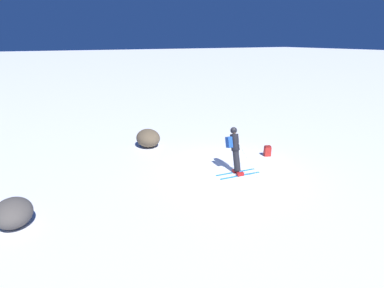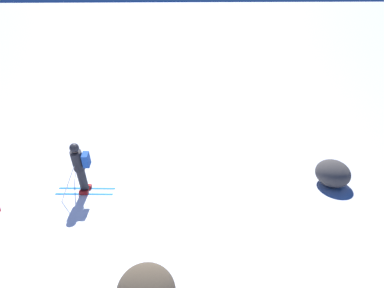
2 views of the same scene
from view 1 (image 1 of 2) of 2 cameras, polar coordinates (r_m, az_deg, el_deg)
ground_plane at (r=12.80m, az=7.35°, el=-4.82°), size 300.00×300.00×0.00m
skier at (r=12.25m, az=8.15°, el=-0.67°), size 1.38×1.84×1.90m
spare_backpack at (r=14.48m, az=14.18°, el=-1.30°), size 0.31×0.36×0.50m
exposed_boulder_0 at (r=10.40m, az=-30.93°, el=-11.16°), size 1.26×1.07×0.82m
exposed_boulder_1 at (r=15.38m, az=-8.36°, el=1.14°), size 1.38×1.18×0.90m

